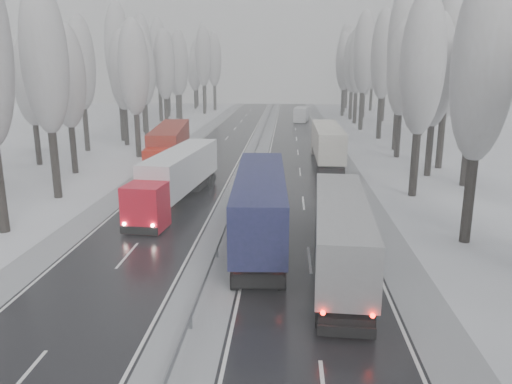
# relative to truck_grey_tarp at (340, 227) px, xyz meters

# --- Properties ---
(carriageway_right) EXTENTS (7.50, 200.00, 0.03)m
(carriageway_right) POSITION_rel_truck_grey_tarp_xyz_m (-1.51, 19.13, -2.38)
(carriageway_right) COLOR black
(carriageway_right) RESTS_ON ground
(carriageway_left) EXTENTS (7.50, 200.00, 0.03)m
(carriageway_left) POSITION_rel_truck_grey_tarp_xyz_m (-12.01, 19.13, -2.38)
(carriageway_left) COLOR black
(carriageway_left) RESTS_ON ground
(median_slush) EXTENTS (3.00, 200.00, 0.04)m
(median_slush) POSITION_rel_truck_grey_tarp_xyz_m (-6.76, 19.13, -2.37)
(median_slush) COLOR #9A9DA2
(median_slush) RESTS_ON ground
(shoulder_right) EXTENTS (2.40, 200.00, 0.04)m
(shoulder_right) POSITION_rel_truck_grey_tarp_xyz_m (3.44, 19.13, -2.37)
(shoulder_right) COLOR #9A9DA2
(shoulder_right) RESTS_ON ground
(shoulder_left) EXTENTS (2.40, 200.00, 0.04)m
(shoulder_left) POSITION_rel_truck_grey_tarp_xyz_m (-16.96, 19.13, -2.37)
(shoulder_left) COLOR #9A9DA2
(shoulder_left) RESTS_ON ground
(median_guardrail) EXTENTS (0.12, 200.00, 0.76)m
(median_guardrail) POSITION_rel_truck_grey_tarp_xyz_m (-6.76, 19.12, -1.79)
(median_guardrail) COLOR slate
(median_guardrail) RESTS_ON ground
(tree_16) EXTENTS (3.60, 3.60, 16.53)m
(tree_16) POSITION_rel_truck_grey_tarp_xyz_m (8.27, 4.80, 8.28)
(tree_16) COLOR black
(tree_16) RESTS_ON ground
(tree_18) EXTENTS (3.60, 3.60, 16.58)m
(tree_18) POSITION_rel_truck_grey_tarp_xyz_m (7.75, 16.16, 8.31)
(tree_18) COLOR black
(tree_18) RESTS_ON ground
(tree_19) EXTENTS (3.60, 3.60, 14.57)m
(tree_19) POSITION_rel_truck_grey_tarp_xyz_m (13.26, 20.16, 7.03)
(tree_19) COLOR black
(tree_19) RESTS_ON ground
(tree_20) EXTENTS (3.60, 3.60, 15.71)m
(tree_20) POSITION_rel_truck_grey_tarp_xyz_m (11.14, 24.30, 7.75)
(tree_20) COLOR black
(tree_20) RESTS_ON ground
(tree_21) EXTENTS (3.60, 3.60, 18.62)m
(tree_21) POSITION_rel_truck_grey_tarp_xyz_m (13.36, 28.30, 9.61)
(tree_21) COLOR black
(tree_21) RESTS_ON ground
(tree_22) EXTENTS (3.60, 3.60, 15.86)m
(tree_22) POSITION_rel_truck_grey_tarp_xyz_m (10.26, 34.73, 7.85)
(tree_22) COLOR black
(tree_22) RESTS_ON ground
(tree_23) EXTENTS (3.60, 3.60, 13.55)m
(tree_23) POSITION_rel_truck_grey_tarp_xyz_m (16.55, 38.73, 6.38)
(tree_23) COLOR black
(tree_23) RESTS_ON ground
(tree_24) EXTENTS (3.60, 3.60, 20.49)m
(tree_24) POSITION_rel_truck_grey_tarp_xyz_m (11.14, 40.15, 10.80)
(tree_24) COLOR black
(tree_24) RESTS_ON ground
(tree_25) EXTENTS (3.60, 3.60, 19.44)m
(tree_25) POSITION_rel_truck_grey_tarp_xyz_m (18.05, 44.15, 10.13)
(tree_25) COLOR black
(tree_25) RESTS_ON ground
(tree_26) EXTENTS (3.60, 3.60, 18.78)m
(tree_26) POSITION_rel_truck_grey_tarp_xyz_m (10.80, 50.40, 9.71)
(tree_26) COLOR black
(tree_26) RESTS_ON ground
(tree_27) EXTENTS (3.60, 3.60, 17.62)m
(tree_27) POSITION_rel_truck_grey_tarp_xyz_m (17.95, 54.40, 8.97)
(tree_27) COLOR black
(tree_27) RESTS_ON ground
(tree_28) EXTENTS (3.60, 3.60, 19.62)m
(tree_28) POSITION_rel_truck_grey_tarp_xyz_m (9.58, 61.08, 10.25)
(tree_28) COLOR black
(tree_28) RESTS_ON ground
(tree_29) EXTENTS (3.60, 3.60, 18.11)m
(tree_29) POSITION_rel_truck_grey_tarp_xyz_m (16.95, 65.08, 9.28)
(tree_29) COLOR black
(tree_29) RESTS_ON ground
(tree_30) EXTENTS (3.60, 3.60, 17.86)m
(tree_30) POSITION_rel_truck_grey_tarp_xyz_m (9.80, 70.83, 9.13)
(tree_30) COLOR black
(tree_30) RESTS_ON ground
(tree_31) EXTENTS (3.60, 3.60, 18.58)m
(tree_31) POSITION_rel_truck_grey_tarp_xyz_m (15.72, 74.83, 9.58)
(tree_31) COLOR black
(tree_31) RESTS_ON ground
(tree_32) EXTENTS (3.60, 3.60, 17.33)m
(tree_32) POSITION_rel_truck_grey_tarp_xyz_m (9.87, 78.34, 8.79)
(tree_32) COLOR black
(tree_32) RESTS_ON ground
(tree_33) EXTENTS (3.60, 3.60, 14.33)m
(tree_33) POSITION_rel_truck_grey_tarp_xyz_m (13.01, 82.34, 6.87)
(tree_33) COLOR black
(tree_33) RESTS_ON ground
(tree_34) EXTENTS (3.60, 3.60, 17.63)m
(tree_34) POSITION_rel_truck_grey_tarp_xyz_m (8.97, 85.45, 8.98)
(tree_34) COLOR black
(tree_34) RESTS_ON ground
(tree_35) EXTENTS (3.60, 3.60, 18.25)m
(tree_35) POSITION_rel_truck_grey_tarp_xyz_m (18.18, 89.45, 9.37)
(tree_35) COLOR black
(tree_35) RESTS_ON ground
(tree_36) EXTENTS (3.60, 3.60, 20.23)m
(tree_36) POSITION_rel_truck_grey_tarp_xyz_m (10.28, 95.29, 10.63)
(tree_36) COLOR black
(tree_36) RESTS_ON ground
(tree_37) EXTENTS (3.60, 3.60, 16.37)m
(tree_37) POSITION_rel_truck_grey_tarp_xyz_m (17.26, 99.29, 8.17)
(tree_37) COLOR black
(tree_37) RESTS_ON ground
(tree_38) EXTENTS (3.60, 3.60, 17.97)m
(tree_38) POSITION_rel_truck_grey_tarp_xyz_m (11.97, 105.86, 9.20)
(tree_38) COLOR black
(tree_38) RESTS_ON ground
(tree_39) EXTENTS (3.60, 3.60, 16.19)m
(tree_39) POSITION_rel_truck_grey_tarp_xyz_m (14.79, 109.86, 8.06)
(tree_39) COLOR black
(tree_39) RESTS_ON ground
(tree_58) EXTENTS (3.60, 3.60, 17.21)m
(tree_58) POSITION_rel_truck_grey_tarp_xyz_m (-21.89, 13.70, 8.71)
(tree_58) COLOR black
(tree_58) RESTS_ON ground
(tree_60) EXTENTS (3.60, 3.60, 14.84)m
(tree_60) POSITION_rel_truck_grey_tarp_xyz_m (-24.51, 23.33, 7.20)
(tree_60) COLOR black
(tree_60) RESTS_ON ground
(tree_61) EXTENTS (3.60, 3.60, 13.95)m
(tree_61) POSITION_rel_truck_grey_tarp_xyz_m (-30.28, 27.33, 6.63)
(tree_61) COLOR black
(tree_61) RESTS_ON ground
(tree_62) EXTENTS (3.60, 3.60, 16.04)m
(tree_62) POSITION_rel_truck_grey_tarp_xyz_m (-20.70, 32.86, 7.96)
(tree_62) COLOR black
(tree_62) RESTS_ON ground
(tree_63) EXTENTS (3.60, 3.60, 16.88)m
(tree_63) POSITION_rel_truck_grey_tarp_xyz_m (-28.61, 36.86, 8.50)
(tree_63) COLOR black
(tree_63) RESTS_ON ground
(tree_64) EXTENTS (3.60, 3.60, 15.42)m
(tree_64) POSITION_rel_truck_grey_tarp_xyz_m (-25.02, 41.85, 7.57)
(tree_64) COLOR black
(tree_64) RESTS_ON ground
(tree_65) EXTENTS (3.60, 3.60, 19.48)m
(tree_65) POSITION_rel_truck_grey_tarp_xyz_m (-26.81, 45.85, 10.15)
(tree_65) COLOR black
(tree_65) RESTS_ON ground
(tree_66) EXTENTS (3.60, 3.60, 15.23)m
(tree_66) POSITION_rel_truck_grey_tarp_xyz_m (-24.92, 51.48, 7.45)
(tree_66) COLOR black
(tree_66) RESTS_ON ground
(tree_67) EXTENTS (3.60, 3.60, 17.09)m
(tree_67) POSITION_rel_truck_grey_tarp_xyz_m (-26.31, 55.48, 8.64)
(tree_67) COLOR black
(tree_67) RESTS_ON ground
(tree_68) EXTENTS (3.60, 3.60, 16.65)m
(tree_68) POSITION_rel_truck_grey_tarp_xyz_m (-23.34, 58.24, 8.35)
(tree_68) COLOR black
(tree_68) RESTS_ON ground
(tree_69) EXTENTS (3.60, 3.60, 19.35)m
(tree_69) POSITION_rel_truck_grey_tarp_xyz_m (-28.18, 62.24, 10.07)
(tree_69) COLOR black
(tree_69) RESTS_ON ground
(tree_70) EXTENTS (3.60, 3.60, 17.09)m
(tree_70) POSITION_rel_truck_grey_tarp_xyz_m (-23.09, 68.32, 8.64)
(tree_70) COLOR black
(tree_70) RESTS_ON ground
(tree_71) EXTENTS (3.60, 3.60, 19.61)m
(tree_71) POSITION_rel_truck_grey_tarp_xyz_m (-27.85, 72.32, 10.23)
(tree_71) COLOR black
(tree_71) RESTS_ON ground
(tree_72) EXTENTS (3.60, 3.60, 15.11)m
(tree_72) POSITION_rel_truck_grey_tarp_xyz_m (-25.69, 77.67, 7.37)
(tree_72) COLOR black
(tree_72) RESTS_ON ground
(tree_73) EXTENTS (3.60, 3.60, 17.22)m
(tree_73) POSITION_rel_truck_grey_tarp_xyz_m (-28.58, 81.67, 8.72)
(tree_73) COLOR black
(tree_73) RESTS_ON ground
(tree_74) EXTENTS (3.60, 3.60, 19.68)m
(tree_74) POSITION_rel_truck_grey_tarp_xyz_m (-21.83, 88.46, 10.28)
(tree_74) COLOR black
(tree_74) RESTS_ON ground
(tree_75) EXTENTS (3.60, 3.60, 18.60)m
(tree_75) POSITION_rel_truck_grey_tarp_xyz_m (-30.96, 92.46, 9.60)
(tree_75) COLOR black
(tree_75) RESTS_ON ground
(tree_76) EXTENTS (3.60, 3.60, 18.55)m
(tree_76) POSITION_rel_truck_grey_tarp_xyz_m (-20.81, 97.85, 9.56)
(tree_76) COLOR black
(tree_76) RESTS_ON ground
(tree_77) EXTENTS (3.60, 3.60, 14.32)m
(tree_77) POSITION_rel_truck_grey_tarp_xyz_m (-26.42, 101.85, 6.87)
(tree_77) COLOR black
(tree_77) RESTS_ON ground
(tree_78) EXTENTS (3.60, 3.60, 19.55)m
(tree_78) POSITION_rel_truck_grey_tarp_xyz_m (-24.32, 104.44, 10.20)
(tree_78) COLOR black
(tree_78) RESTS_ON ground
(tree_79) EXTENTS (3.60, 3.60, 17.07)m
(tree_79) POSITION_rel_truck_grey_tarp_xyz_m (-27.09, 108.44, 8.62)
(tree_79) COLOR black
(tree_79) RESTS_ON ground
(truck_grey_tarp) EXTENTS (3.40, 16.08, 4.10)m
(truck_grey_tarp) POSITION_rel_truck_grey_tarp_xyz_m (0.00, 0.00, 0.00)
(truck_grey_tarp) COLOR #4A4B4F
(truck_grey_tarp) RESTS_ON ground
(truck_blue_box) EXTENTS (3.47, 17.77, 4.53)m
(truck_blue_box) POSITION_rel_truck_grey_tarp_xyz_m (-4.46, 4.19, 0.25)
(truck_blue_box) COLOR #1A1B42
(truck_blue_box) RESTS_ON ground
(truck_cream_box) EXTENTS (2.72, 17.08, 4.37)m
(truck_cream_box) POSITION_rel_truck_grey_tarp_xyz_m (1.44, 29.42, 0.16)
(truck_cream_box) COLOR #9C998A
(truck_cream_box) RESTS_ON ground
(box_truck_distant) EXTENTS (3.34, 7.91, 2.86)m
(box_truck_distant) POSITION_rel_truck_grey_tarp_xyz_m (-0.17, 72.74, -0.93)
(box_truck_distant) COLOR silver
(box_truck_distant) RESTS_ON ground
(truck_red_white) EXTENTS (4.17, 16.23, 4.13)m
(truck_red_white) POSITION_rel_truck_grey_tarp_xyz_m (-11.41, 12.29, 0.02)
(truck_red_white) COLOR red
(truck_red_white) RESTS_ON ground
(truck_red_red) EXTENTS (4.75, 17.91, 4.55)m
(truck_red_red) POSITION_rel_truck_grey_tarp_xyz_m (-14.97, 24.69, 0.27)
(truck_red_red) COLOR red
(truck_red_red) RESTS_ON ground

